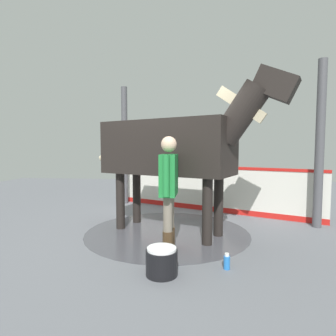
{
  "coord_description": "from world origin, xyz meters",
  "views": [
    {
      "loc": [
        4.92,
        0.73,
        1.49
      ],
      "look_at": [
        0.6,
        0.27,
        1.18
      ],
      "focal_mm": 29.43,
      "sensor_mm": 36.0,
      "label": 1
    }
  ],
  "objects_px": {
    "bottle_spray": "(227,262)",
    "bottle_shampoo": "(173,258)",
    "horse": "(174,147)",
    "wash_bucket": "(162,261)",
    "handler": "(169,186)"
  },
  "relations": [
    {
      "from": "horse",
      "to": "bottle_spray",
      "type": "height_order",
      "value": "horse"
    },
    {
      "from": "handler",
      "to": "bottle_spray",
      "type": "distance_m",
      "value": 1.26
    },
    {
      "from": "wash_bucket",
      "to": "bottle_shampoo",
      "type": "relative_size",
      "value": 1.85
    },
    {
      "from": "handler",
      "to": "bottle_shampoo",
      "type": "xyz_separation_m",
      "value": [
        0.47,
        0.11,
        -0.86
      ]
    },
    {
      "from": "handler",
      "to": "bottle_shampoo",
      "type": "distance_m",
      "value": 0.98
    },
    {
      "from": "horse",
      "to": "wash_bucket",
      "type": "xyz_separation_m",
      "value": [
        1.62,
        -0.0,
        -1.35
      ]
    },
    {
      "from": "bottle_shampoo",
      "to": "wash_bucket",
      "type": "bearing_deg",
      "value": -22.26
    },
    {
      "from": "horse",
      "to": "handler",
      "type": "bearing_deg",
      "value": -65.84
    },
    {
      "from": "handler",
      "to": "wash_bucket",
      "type": "distance_m",
      "value": 1.09
    },
    {
      "from": "horse",
      "to": "bottle_shampoo",
      "type": "distance_m",
      "value": 1.96
    },
    {
      "from": "bottle_shampoo",
      "to": "bottle_spray",
      "type": "height_order",
      "value": "bottle_shampoo"
    },
    {
      "from": "bottle_spray",
      "to": "bottle_shampoo",
      "type": "bearing_deg",
      "value": -93.61
    },
    {
      "from": "handler",
      "to": "bottle_spray",
      "type": "relative_size",
      "value": 8.28
    },
    {
      "from": "bottle_shampoo",
      "to": "bottle_spray",
      "type": "distance_m",
      "value": 0.67
    },
    {
      "from": "wash_bucket",
      "to": "bottle_shampoo",
      "type": "xyz_separation_m",
      "value": [
        -0.28,
        0.12,
        -0.07
      ]
    }
  ]
}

